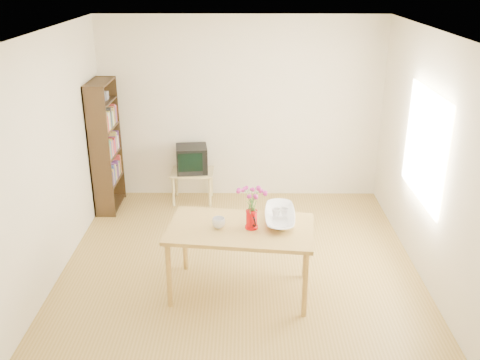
{
  "coord_description": "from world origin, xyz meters",
  "views": [
    {
      "loc": [
        0.05,
        -5.16,
        3.2
      ],
      "look_at": [
        0.0,
        0.3,
        1.0
      ],
      "focal_mm": 40.0,
      "sensor_mm": 36.0,
      "label": 1
    }
  ],
  "objects_px": {
    "pitcher": "(252,220)",
    "television": "(192,158)",
    "table": "(241,234)",
    "bowl": "(280,200)",
    "mug": "(219,223)"
  },
  "relations": [
    {
      "from": "pitcher",
      "to": "bowl",
      "type": "bearing_deg",
      "value": 16.01
    },
    {
      "from": "table",
      "to": "mug",
      "type": "bearing_deg",
      "value": -170.66
    },
    {
      "from": "table",
      "to": "pitcher",
      "type": "height_order",
      "value": "pitcher"
    },
    {
      "from": "table",
      "to": "mug",
      "type": "xyz_separation_m",
      "value": [
        -0.22,
        -0.01,
        0.13
      ]
    },
    {
      "from": "pitcher",
      "to": "television",
      "type": "xyz_separation_m",
      "value": [
        -0.82,
        2.35,
        -0.19
      ]
    },
    {
      "from": "table",
      "to": "mug",
      "type": "relative_size",
      "value": 11.59
    },
    {
      "from": "pitcher",
      "to": "television",
      "type": "bearing_deg",
      "value": 91.44
    },
    {
      "from": "table",
      "to": "bowl",
      "type": "distance_m",
      "value": 0.54
    },
    {
      "from": "table",
      "to": "bowl",
      "type": "bearing_deg",
      "value": 30.67
    },
    {
      "from": "table",
      "to": "bowl",
      "type": "xyz_separation_m",
      "value": [
        0.41,
        0.18,
        0.3
      ]
    },
    {
      "from": "bowl",
      "to": "television",
      "type": "height_order",
      "value": "bowl"
    },
    {
      "from": "pitcher",
      "to": "television",
      "type": "relative_size",
      "value": 0.43
    },
    {
      "from": "pitcher",
      "to": "television",
      "type": "distance_m",
      "value": 2.5
    },
    {
      "from": "table",
      "to": "television",
      "type": "height_order",
      "value": "television"
    },
    {
      "from": "table",
      "to": "television",
      "type": "bearing_deg",
      "value": 113.58
    }
  ]
}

